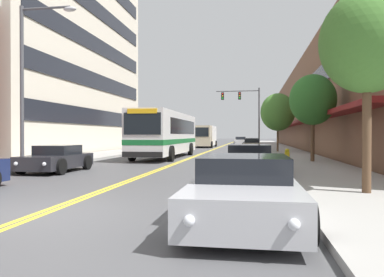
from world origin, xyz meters
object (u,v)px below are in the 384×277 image
at_px(city_bus, 167,133).
at_px(car_beige_parked_left_mid, 171,145).
at_px(street_tree_right_mid, 313,100).
at_px(street_tree_right_near, 367,43).
at_px(street_lamp_left_near, 30,72).
at_px(car_silver_parked_right_foreground, 244,190).
at_px(car_champagne_parked_right_end, 252,145).
at_px(box_truck, 204,136).
at_px(car_white_moving_lead, 241,141).
at_px(car_dark_grey_parked_right_far, 250,162).
at_px(fire_hydrant, 287,159).
at_px(street_tree_right_far, 278,112).
at_px(traffic_signal_mast, 245,106).
at_px(car_black_parked_right_mid, 251,143).
at_px(car_charcoal_parked_left_near, 57,159).

height_order(city_bus, car_beige_parked_left_mid, city_bus).
relative_size(city_bus, street_tree_right_mid, 2.46).
bearing_deg(street_tree_right_near, street_lamp_left_near, 160.95).
bearing_deg(car_silver_parked_right_foreground, city_bus, 107.28).
xyz_separation_m(car_champagne_parked_right_end, box_truck, (-6.32, 10.34, 0.93)).
relative_size(car_white_moving_lead, street_lamp_left_near, 0.67).
bearing_deg(street_lamp_left_near, car_dark_grey_parked_right_far, 2.27).
distance_m(box_truck, fire_hydrant, 33.66).
bearing_deg(car_white_moving_lead, car_beige_parked_left_mid, -105.70).
relative_size(box_truck, street_tree_right_mid, 1.60).
height_order(car_silver_parked_right_foreground, street_lamp_left_near, street_lamp_left_near).
bearing_deg(street_tree_right_far, car_beige_parked_left_mid, 155.92).
relative_size(car_white_moving_lead, street_tree_right_far, 0.90).
bearing_deg(traffic_signal_mast, car_champagne_parked_right_end, -83.18).
relative_size(car_beige_parked_left_mid, car_silver_parked_right_foreground, 1.00).
height_order(traffic_signal_mast, fire_hydrant, traffic_signal_mast).
relative_size(car_black_parked_right_mid, fire_hydrant, 5.38).
xyz_separation_m(street_lamp_left_near, street_tree_right_mid, (12.71, 7.58, -0.67)).
xyz_separation_m(traffic_signal_mast, street_lamp_left_near, (-8.43, -31.89, -0.90)).
xyz_separation_m(city_bus, street_tree_right_far, (8.56, 8.10, 1.92)).
bearing_deg(traffic_signal_mast, city_bus, -105.44).
bearing_deg(car_champagne_parked_right_end, street_tree_right_near, -84.11).
height_order(traffic_signal_mast, street_tree_right_near, traffic_signal_mast).
bearing_deg(street_tree_right_far, street_tree_right_mid, -85.09).
relative_size(car_dark_grey_parked_right_far, box_truck, 0.60).
xyz_separation_m(car_silver_parked_right_foreground, street_tree_right_near, (3.10, 3.06, 3.47)).
xyz_separation_m(car_beige_parked_left_mid, traffic_signal_mast, (7.91, 6.44, 4.62)).
bearing_deg(car_white_moving_lead, car_charcoal_parked_left_near, -97.92).
relative_size(city_bus, car_dark_grey_parked_right_far, 2.55).
xyz_separation_m(car_champagne_parked_right_end, street_tree_right_near, (3.02, -29.26, 3.46)).
bearing_deg(car_black_parked_right_mid, traffic_signal_mast, -105.42).
relative_size(street_lamp_left_near, street_tree_right_near, 1.36).
relative_size(car_black_parked_right_mid, street_tree_right_near, 0.92).
relative_size(car_black_parked_right_mid, street_tree_right_far, 0.91).
xyz_separation_m(street_lamp_left_near, street_tree_right_far, (11.60, 20.50, -0.59)).
distance_m(car_charcoal_parked_left_near, traffic_signal_mast, 32.11).
bearing_deg(city_bus, box_truck, 90.28).
bearing_deg(car_charcoal_parked_left_near, street_tree_right_far, 60.35).
xyz_separation_m(car_silver_parked_right_foreground, car_black_parked_right_mid, (-0.00, 41.85, -0.02)).
xyz_separation_m(city_bus, street_tree_right_near, (9.22, -16.63, 2.24)).
bearing_deg(street_tree_right_near, city_bus, 119.00).
height_order(car_charcoal_parked_left_near, car_white_moving_lead, car_white_moving_lead).
bearing_deg(car_champagne_parked_right_end, city_bus, -116.18).
distance_m(car_champagne_parked_right_end, car_white_moving_lead, 24.72).
bearing_deg(car_silver_parked_right_foreground, street_tree_right_far, 85.00).
height_order(car_charcoal_parked_left_near, street_tree_right_near, street_tree_right_near).
distance_m(car_white_moving_lead, traffic_signal_mast, 18.39).
xyz_separation_m(car_dark_grey_parked_right_far, street_tree_right_near, (3.06, -4.60, 3.46)).
height_order(car_white_moving_lead, street_tree_right_near, street_tree_right_near).
bearing_deg(street_tree_right_near, box_truck, 103.26).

